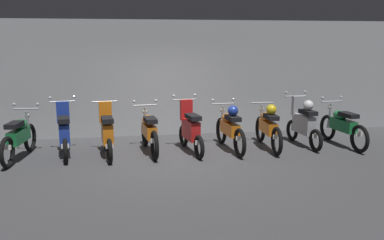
% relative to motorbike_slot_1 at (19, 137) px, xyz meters
% --- Properties ---
extents(ground_plane, '(80.00, 80.00, 0.00)m').
position_rel_motorbike_slot_1_xyz_m(ground_plane, '(3.26, -0.66, -0.49)').
color(ground_plane, '#424244').
extents(back_wall, '(16.39, 0.30, 3.06)m').
position_rel_motorbike_slot_1_xyz_m(back_wall, '(3.26, 1.96, 1.04)').
color(back_wall, '#9EA0A3').
rests_on(back_wall, ground).
extents(motorbike_slot_1, '(0.59, 1.94, 1.15)m').
position_rel_motorbike_slot_1_xyz_m(motorbike_slot_1, '(0.00, 0.00, 0.00)').
color(motorbike_slot_1, black).
rests_on(motorbike_slot_1, ground).
extents(motorbike_slot_2, '(0.58, 1.68, 1.29)m').
position_rel_motorbike_slot_1_xyz_m(motorbike_slot_2, '(0.92, 0.09, 0.04)').
color(motorbike_slot_2, black).
rests_on(motorbike_slot_2, ground).
extents(motorbike_slot_3, '(0.56, 1.68, 1.18)m').
position_rel_motorbike_slot_1_xyz_m(motorbike_slot_3, '(1.86, -0.06, 0.03)').
color(motorbike_slot_3, black).
rests_on(motorbike_slot_3, ground).
extents(motorbike_slot_4, '(0.59, 1.95, 1.15)m').
position_rel_motorbike_slot_1_xyz_m(motorbike_slot_4, '(2.79, 0.08, 0.00)').
color(motorbike_slot_4, black).
rests_on(motorbike_slot_4, ground).
extents(motorbike_slot_5, '(0.58, 1.67, 1.29)m').
position_rel_motorbike_slot_1_xyz_m(motorbike_slot_5, '(3.72, -0.06, 0.04)').
color(motorbike_slot_5, black).
rests_on(motorbike_slot_5, ground).
extents(motorbike_slot_6, '(0.59, 1.95, 1.15)m').
position_rel_motorbike_slot_1_xyz_m(motorbike_slot_6, '(4.66, -0.03, 0.04)').
color(motorbike_slot_6, black).
rests_on(motorbike_slot_6, ground).
extents(motorbike_slot_7, '(0.56, 1.95, 1.08)m').
position_rel_motorbike_slot_1_xyz_m(motorbike_slot_7, '(5.59, -0.02, 0.03)').
color(motorbike_slot_7, black).
rests_on(motorbike_slot_7, ground).
extents(motorbike_slot_8, '(0.59, 1.68, 1.29)m').
position_rel_motorbike_slot_1_xyz_m(motorbike_slot_8, '(6.52, 0.08, 0.08)').
color(motorbike_slot_8, black).
rests_on(motorbike_slot_8, ground).
extents(motorbike_slot_9, '(0.59, 1.95, 1.15)m').
position_rel_motorbike_slot_1_xyz_m(motorbike_slot_9, '(7.45, -0.08, 0.00)').
color(motorbike_slot_9, black).
rests_on(motorbike_slot_9, ground).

